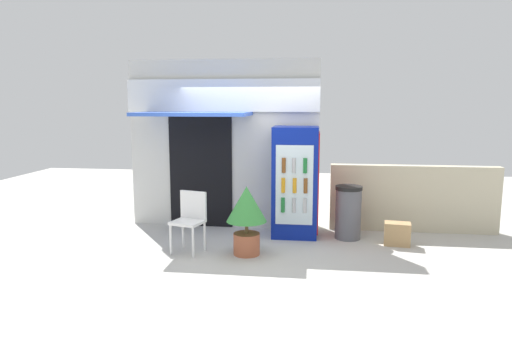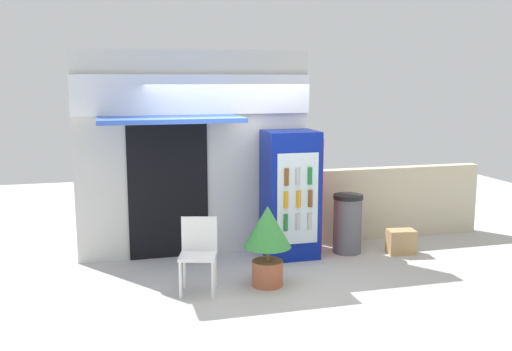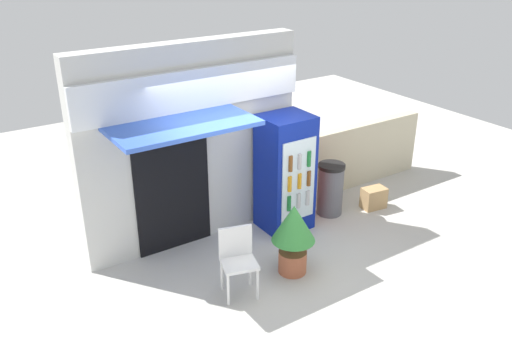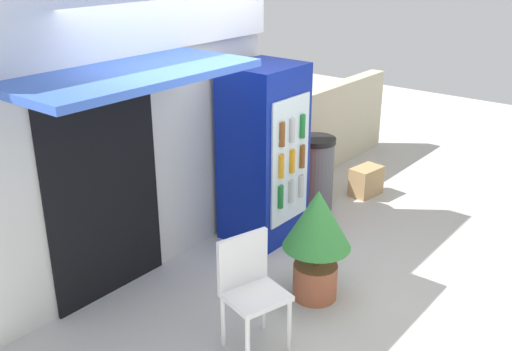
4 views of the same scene
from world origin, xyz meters
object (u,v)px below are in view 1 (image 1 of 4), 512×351
Objects in this scene: drink_cooler at (296,182)px; plastic_chair at (190,217)px; trash_bin at (348,212)px; potted_plant_near_shop at (247,212)px; cardboard_box at (397,234)px.

drink_cooler is 2.02× the size of plastic_chair.
trash_bin is (0.87, -0.07, -0.48)m from drink_cooler.
potted_plant_near_shop is 2.57× the size of cardboard_box.
trash_bin is 0.84m from cardboard_box.
drink_cooler is 2.09× the size of trash_bin.
drink_cooler is at bearing 175.63° from trash_bin.
plastic_chair is at bearing -145.21° from drink_cooler.
plastic_chair reaches higher than cardboard_box.
plastic_chair is 0.87m from potted_plant_near_shop.
cardboard_box is (2.29, 0.76, -0.46)m from potted_plant_near_shop.
drink_cooler is at bearing 34.79° from plastic_chair.
plastic_chair is at bearing 177.69° from potted_plant_near_shop.
drink_cooler is 1.00m from trash_bin.
plastic_chair is 3.26m from cardboard_box.
plastic_chair reaches higher than trash_bin.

